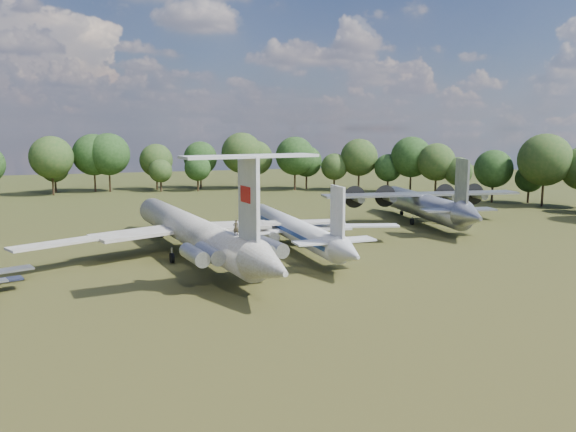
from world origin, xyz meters
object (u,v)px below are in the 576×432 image
object	(u,v)px
an12_transport	(423,209)
person_on_il62	(236,227)
tu104_jet	(293,233)
il62_airliner	(191,236)

from	to	relation	value
an12_transport	person_on_il62	xyz separation A→B (m)	(-40.12, -28.29, 3.67)
tu104_jet	person_on_il62	world-z (taller)	person_on_il62
tu104_jet	an12_transport	world-z (taller)	an12_transport
an12_transport	person_on_il62	world-z (taller)	person_on_il62
il62_airliner	tu104_jet	xyz separation A→B (m)	(14.21, 1.10, -0.60)
il62_airliner	tu104_jet	distance (m)	14.26
an12_transport	tu104_jet	bearing A→B (deg)	-149.53
il62_airliner	an12_transport	bearing A→B (deg)	8.24
tu104_jet	an12_transport	distance (m)	30.78
person_on_il62	tu104_jet	bearing A→B (deg)	-126.42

